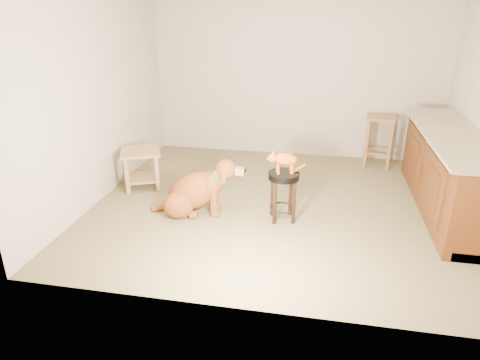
% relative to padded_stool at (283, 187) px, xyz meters
% --- Properties ---
extents(floor, '(4.50, 4.00, 0.01)m').
position_rel_padded_stool_xyz_m(floor, '(-0.06, 0.37, -0.40)').
color(floor, brown).
rests_on(floor, ground).
extents(room_shell, '(4.54, 4.04, 2.62)m').
position_rel_padded_stool_xyz_m(room_shell, '(-0.06, 0.37, 1.27)').
color(room_shell, '#AF9F8D').
rests_on(room_shell, ground).
extents(cabinet_run, '(0.70, 2.56, 0.94)m').
position_rel_padded_stool_xyz_m(cabinet_run, '(1.89, 0.67, 0.03)').
color(cabinet_run, '#51280E').
rests_on(cabinet_run, ground).
extents(padded_stool, '(0.36, 0.36, 0.57)m').
position_rel_padded_stool_xyz_m(padded_stool, '(0.00, 0.00, 0.00)').
color(padded_stool, black).
rests_on(padded_stool, ground).
extents(wood_stool, '(0.47, 0.47, 0.77)m').
position_rel_padded_stool_xyz_m(wood_stool, '(1.24, 2.07, -0.01)').
color(wood_stool, brown).
rests_on(wood_stool, ground).
extents(side_table, '(0.66, 0.66, 0.52)m').
position_rel_padded_stool_xyz_m(side_table, '(-1.94, 0.59, -0.06)').
color(side_table, '#9D7448').
rests_on(side_table, ground).
extents(golden_retriever, '(1.12, 0.60, 0.72)m').
position_rel_padded_stool_xyz_m(golden_retriever, '(-1.02, -0.02, -0.14)').
color(golden_retriever, brown).
rests_on(golden_retriever, ground).
extents(tabby_kitten, '(0.43, 0.25, 0.28)m').
position_rel_padded_stool_xyz_m(tabby_kitten, '(-0.01, -0.00, 0.32)').
color(tabby_kitten, '#A14510').
rests_on(tabby_kitten, padded_stool).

